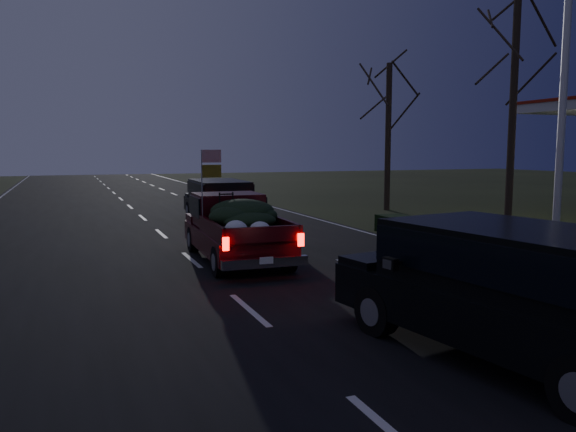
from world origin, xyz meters
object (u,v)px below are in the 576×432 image
object	(u,v)px
light_pole	(566,52)
pickup_truck	(235,224)
lead_suv	(219,196)
rear_suv	(522,280)

from	to	relation	value
light_pole	pickup_truck	size ratio (longest dim) A/B	1.82
pickup_truck	lead_suv	distance (m)	8.15
pickup_truck	rear_suv	distance (m)	8.45
pickup_truck	lead_suv	size ratio (longest dim) A/B	1.04
pickup_truck	rear_suv	world-z (taller)	pickup_truck
light_pole	pickup_truck	distance (m)	9.88
pickup_truck	lead_suv	bearing A→B (deg)	80.81
light_pole	rear_suv	world-z (taller)	light_pole
pickup_truck	lead_suv	xyz separation A→B (m)	(1.64, 7.98, 0.07)
pickup_truck	lead_suv	world-z (taller)	pickup_truck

